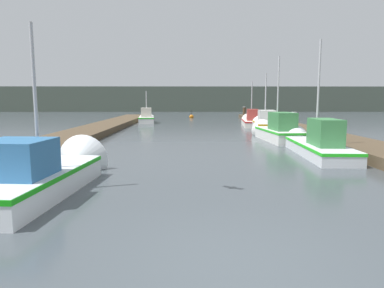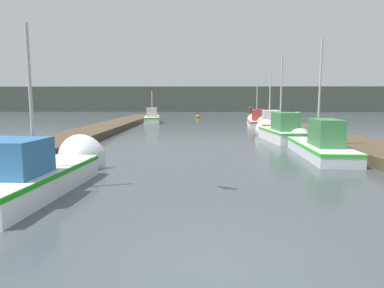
% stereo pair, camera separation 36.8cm
% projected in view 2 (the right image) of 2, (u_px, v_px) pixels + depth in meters
% --- Properties ---
extents(ground_plane, '(200.00, 200.00, 0.00)m').
position_uv_depth(ground_plane, '(212.00, 269.00, 4.39)').
color(ground_plane, '#3D4449').
extents(dock_left, '(2.42, 40.00, 0.38)m').
position_uv_depth(dock_left, '(91.00, 133.00, 20.34)').
color(dock_left, '#4C3D2B').
rests_on(dock_left, ground_plane).
extents(dock_right, '(2.42, 40.00, 0.38)m').
position_uv_depth(dock_right, '(312.00, 133.00, 20.12)').
color(dock_right, '#4C3D2B').
rests_on(dock_right, ground_plane).
extents(distant_shore_ridge, '(120.00, 16.00, 4.30)m').
position_uv_depth(distant_shore_ridge, '(199.00, 99.00, 66.10)').
color(distant_shore_ridge, '#424C42').
rests_on(distant_shore_ridge, ground_plane).
extents(fishing_boat_0, '(2.03, 5.29, 4.37)m').
position_uv_depth(fishing_boat_0, '(41.00, 171.00, 8.35)').
color(fishing_boat_0, silver).
rests_on(fishing_boat_0, ground_plane).
extents(fishing_boat_1, '(1.71, 6.25, 4.85)m').
position_uv_depth(fishing_boat_1, '(314.00, 143.00, 13.74)').
color(fishing_boat_1, silver).
rests_on(fishing_boat_1, ground_plane).
extents(fishing_boat_2, '(1.73, 5.15, 4.74)m').
position_uv_depth(fishing_boat_2, '(279.00, 131.00, 18.21)').
color(fishing_boat_2, silver).
rests_on(fishing_boat_2, ground_plane).
extents(fishing_boat_3, '(1.82, 5.33, 4.12)m').
position_uv_depth(fishing_boat_3, '(269.00, 125.00, 22.59)').
color(fishing_boat_3, silver).
rests_on(fishing_boat_3, ground_plane).
extents(fishing_boat_4, '(1.87, 5.90, 3.94)m').
position_uv_depth(fishing_boat_4, '(256.00, 121.00, 28.06)').
color(fishing_boat_4, silver).
rests_on(fishing_boat_4, ground_plane).
extents(fishing_boat_5, '(1.80, 5.12, 3.24)m').
position_uv_depth(fishing_boat_5, '(152.00, 118.00, 32.06)').
color(fishing_boat_5, silver).
rests_on(fishing_boat_5, ground_plane).
extents(mooring_piling_0, '(0.36, 0.36, 1.36)m').
position_uv_depth(mooring_piling_0, '(250.00, 113.00, 36.03)').
color(mooring_piling_0, '#473523').
rests_on(mooring_piling_0, ground_plane).
extents(mooring_piling_1, '(0.33, 0.33, 1.43)m').
position_uv_depth(mooring_piling_1, '(297.00, 124.00, 19.65)').
color(mooring_piling_1, '#473523').
rests_on(mooring_piling_1, ground_plane).
extents(mooring_piling_2, '(0.27, 0.27, 1.28)m').
position_uv_depth(mooring_piling_2, '(329.00, 134.00, 15.10)').
color(mooring_piling_2, '#473523').
rests_on(mooring_piling_2, ground_plane).
extents(channel_buoy, '(0.50, 0.50, 1.00)m').
position_uv_depth(channel_buoy, '(198.00, 117.00, 39.54)').
color(channel_buoy, '#BF6513').
rests_on(channel_buoy, ground_plane).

